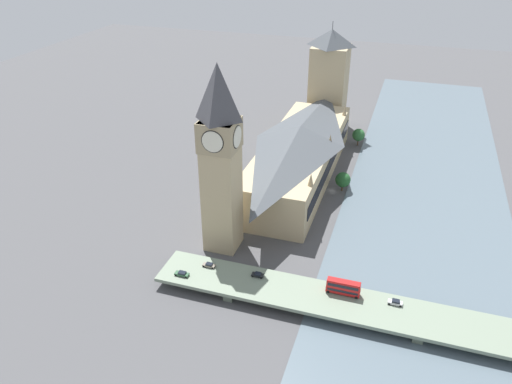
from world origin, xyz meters
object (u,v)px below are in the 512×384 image
parliament_hall (300,152)px  car_northbound_lead (182,274)px  clock_tower (220,157)px  victoria_tower (329,81)px  double_decker_bus_lead (343,287)px  car_northbound_mid (395,302)px  road_bridge (420,320)px  car_northbound_tail (209,265)px  car_southbound_lead (258,275)px

parliament_hall → car_northbound_lead: parliament_hall is taller
clock_tower → victoria_tower: size_ratio=1.16×
double_decker_bus_lead → car_northbound_mid: 16.03m
road_bridge → car_northbound_tail: size_ratio=38.92×
car_southbound_lead → double_decker_bus_lead: bearing=-179.5°
double_decker_bus_lead → car_northbound_mid: (-15.92, -0.09, -1.89)m
double_decker_bus_lead → car_northbound_lead: bearing=8.2°
victoria_tower → car_northbound_lead: 154.58m
car_northbound_mid → car_northbound_tail: size_ratio=1.03×
car_northbound_tail → car_northbound_lead: bearing=46.8°
road_bridge → car_northbound_tail: (68.25, -3.18, 1.48)m
victoria_tower → car_northbound_mid: victoria_tower is taller
parliament_hall → car_northbound_tail: size_ratio=24.17×
parliament_hall → car_northbound_tail: (11.33, 79.84, -7.94)m
car_northbound_lead → double_decker_bus_lead: bearing=-171.8°
road_bridge → double_decker_bus_lead: size_ratio=15.76×
car_northbound_lead → car_northbound_tail: 9.66m
car_northbound_mid → car_southbound_lead: 43.70m
clock_tower → car_northbound_lead: 40.59m
double_decker_bus_lead → car_northbound_tail: (44.85, 0.42, -1.98)m
parliament_hall → double_decker_bus_lead: bearing=112.9°
clock_tower → car_northbound_lead: (4.49, 25.70, -31.10)m
double_decker_bus_lead → car_northbound_mid: size_ratio=2.41×
car_southbound_lead → road_bridge: bearing=176.3°
road_bridge → car_northbound_lead: car_northbound_lead is taller
victoria_tower → car_northbound_lead: victoria_tower is taller
car_northbound_lead → car_southbound_lead: size_ratio=1.21×
road_bridge → car_southbound_lead: bearing=-3.7°
parliament_hall → car_northbound_lead: (17.95, 86.89, -7.91)m
victoria_tower → car_southbound_lead: bearing=92.3°
victoria_tower → road_bridge: (-56.97, 148.02, -24.09)m
car_northbound_lead → car_northbound_tail: size_ratio=1.11×
car_northbound_lead → car_northbound_tail: car_northbound_lead is taller
clock_tower → car_northbound_tail: (-2.12, 18.66, -31.13)m
parliament_hall → car_northbound_mid: bearing=121.9°
parliament_hall → car_southbound_lead: parliament_hall is taller
clock_tower → double_decker_bus_lead: (-46.98, 18.24, -29.15)m
clock_tower → car_southbound_lead: 40.97m
victoria_tower → car_southbound_lead: (-5.80, 144.67, -22.60)m
double_decker_bus_lead → victoria_tower: bearing=-76.9°
parliament_hall → car_northbound_lead: 89.07m
victoria_tower → parliament_hall: bearing=90.0°
parliament_hall → car_northbound_tail: parliament_hall is taller
double_decker_bus_lead → car_northbound_lead: double_decker_bus_lead is taller
victoria_tower → car_northbound_lead: size_ratio=12.44×
road_bridge → double_decker_bus_lead: (23.40, -3.60, 3.45)m
car_northbound_mid → car_northbound_tail: 60.78m
clock_tower → car_northbound_tail: 36.35m
parliament_hall → double_decker_bus_lead: (-33.52, 79.43, -5.97)m
car_northbound_mid → car_northbound_tail: bearing=0.5°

